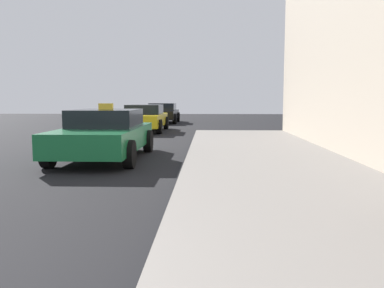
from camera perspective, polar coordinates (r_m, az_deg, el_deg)
car_green at (r=10.72m, az=-12.15°, el=1.42°), size 2.06×4.43×1.43m
car_yellow at (r=19.62m, az=-6.73°, el=3.68°), size 2.03×4.42×1.27m
car_black at (r=26.65m, az=-4.18°, el=4.40°), size 2.05×4.42×1.27m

